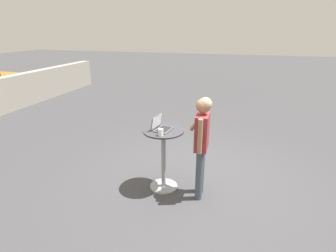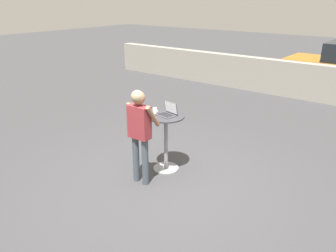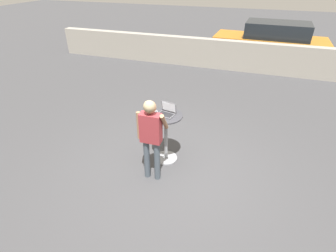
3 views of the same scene
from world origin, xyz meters
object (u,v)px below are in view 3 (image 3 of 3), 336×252
Objects in this scene: laptop at (167,112)px; parked_car_near_street at (270,43)px; standing_person at (151,132)px; coffee_mug at (154,111)px; cafe_table at (166,133)px.

parked_car_near_street is at bearing 75.87° from laptop.
laptop is 0.22× the size of standing_person.
coffee_mug is at bearing -105.65° from parked_car_near_street.
standing_person is (-0.06, -0.61, 0.37)m from cafe_table.
laptop is at bearing 77.76° from cafe_table.
standing_person is (-0.06, -0.65, -0.07)m from laptop.
standing_person reaches higher than coffee_mug.
coffee_mug is 7.69m from parked_car_near_street.
standing_person is at bearing -103.45° from parked_car_near_street.
laptop is at bearing 16.43° from coffee_mug.
laptop is at bearing 84.35° from standing_person.
laptop is 0.24m from coffee_mug.
laptop is 3.06× the size of coffee_mug.
coffee_mug is (-0.22, -0.03, 0.45)m from cafe_table.
coffee_mug reaches higher than cafe_table.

